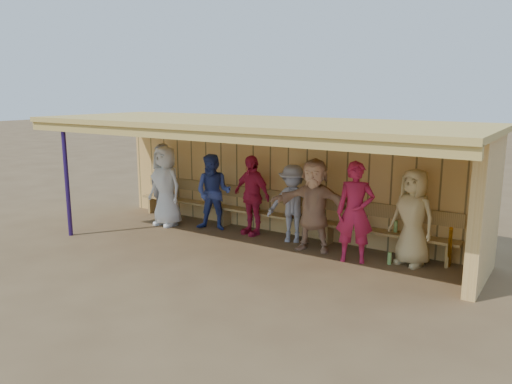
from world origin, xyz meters
TOP-DOWN VIEW (x-y plane):
  - ground at (0.00, 0.00)m, footprint 90.00×90.00m
  - player_a at (-3.01, 0.81)m, footprint 0.69×0.48m
  - player_b at (-2.46, 0.35)m, footprint 0.92×0.62m
  - player_c at (-1.32, 0.65)m, footprint 0.98×0.87m
  - player_d at (-0.42, 0.81)m, footprint 1.07×0.62m
  - player_e at (0.59, 0.81)m, footprint 1.17×0.91m
  - player_f at (1.19, 0.54)m, footprint 1.73×0.82m
  - player_g at (2.10, 0.37)m, footprint 0.77×0.63m
  - player_h at (3.01, 0.77)m, footprint 0.97×0.77m
  - dugout_structure at (0.39, 0.69)m, footprint 8.80×3.20m
  - bench at (0.00, 1.12)m, footprint 7.60×0.34m
  - dugout_equipment at (-0.18, 0.99)m, footprint 6.86×0.62m

SIDE VIEW (x-z plane):
  - ground at x=0.00m, z-range 0.00..0.00m
  - dugout_equipment at x=-0.18m, z-range 0.09..0.89m
  - bench at x=0.00m, z-range 0.06..0.99m
  - player_e at x=0.59m, z-range 0.00..1.59m
  - player_c at x=-1.32m, z-range 0.00..1.69m
  - player_d at x=-0.42m, z-range 0.00..1.71m
  - player_h at x=3.01m, z-range 0.00..1.72m
  - player_f at x=1.19m, z-range 0.00..1.79m
  - player_a at x=-3.01m, z-range 0.00..1.81m
  - player_b at x=-2.46m, z-range 0.00..1.82m
  - player_g at x=2.10m, z-range 0.00..1.83m
  - dugout_structure at x=0.39m, z-range 0.44..2.94m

